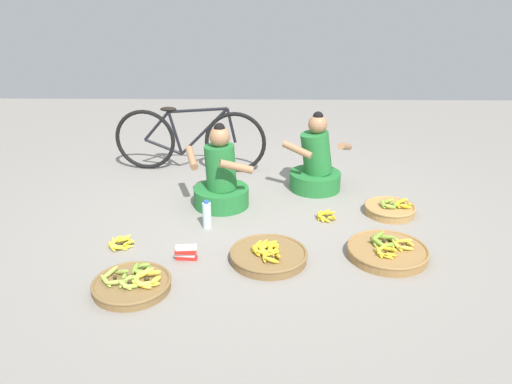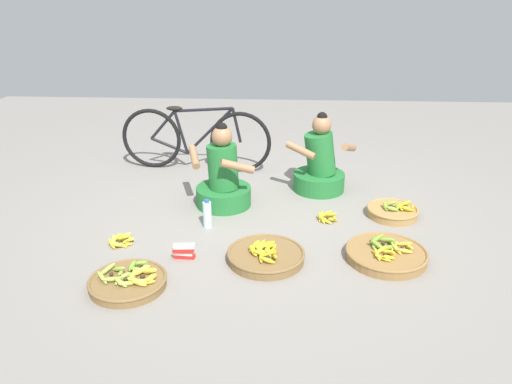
% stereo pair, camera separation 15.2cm
% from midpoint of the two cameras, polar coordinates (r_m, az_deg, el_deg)
% --- Properties ---
extents(ground_plane, '(10.00, 10.00, 0.00)m').
position_cam_midpoint_polar(ground_plane, '(4.47, -0.93, -3.15)').
color(ground_plane, gray).
extents(vendor_woman_front, '(0.66, 0.54, 0.81)m').
position_cam_midpoint_polar(vendor_woman_front, '(4.66, -5.01, 1.36)').
color(vendor_woman_front, '#237233').
rests_on(vendor_woman_front, ground).
extents(vendor_woman_behind, '(0.73, 0.52, 0.81)m').
position_cam_midpoint_polar(vendor_woman_behind, '(5.05, 6.04, 3.10)').
color(vendor_woman_behind, '#237233').
rests_on(vendor_woman_behind, ground).
extents(bicycle_leaning, '(1.70, 0.18, 0.73)m').
position_cam_midpoint_polar(bicycle_leaning, '(5.59, -8.44, 5.97)').
color(bicycle_leaning, black).
rests_on(bicycle_leaning, ground).
extents(banana_basket_back_center, '(0.46, 0.46, 0.15)m').
position_cam_midpoint_polar(banana_basket_back_center, '(4.69, 14.28, -1.90)').
color(banana_basket_back_center, '#A87F47').
rests_on(banana_basket_back_center, ground).
extents(banana_basket_back_left, '(0.60, 0.60, 0.15)m').
position_cam_midpoint_polar(banana_basket_back_left, '(3.81, 0.29, -7.26)').
color(banana_basket_back_left, brown).
rests_on(banana_basket_back_left, ground).
extents(banana_basket_front_left, '(0.55, 0.55, 0.14)m').
position_cam_midpoint_polar(banana_basket_front_left, '(3.60, -15.23, -10.15)').
color(banana_basket_front_left, brown).
rests_on(banana_basket_front_left, ground).
extents(banana_basket_mid_left, '(0.62, 0.62, 0.15)m').
position_cam_midpoint_polar(banana_basket_mid_left, '(3.97, 13.83, -6.63)').
color(banana_basket_mid_left, olive).
rests_on(banana_basket_mid_left, ground).
extents(loose_bananas_near_vendor, '(0.23, 0.24, 0.09)m').
position_cam_midpoint_polar(loose_bananas_near_vendor, '(4.17, -16.31, -5.70)').
color(loose_bananas_near_vendor, yellow).
rests_on(loose_bananas_near_vendor, ground).
extents(loose_bananas_front_right, '(0.20, 0.20, 0.08)m').
position_cam_midpoint_polar(loose_bananas_front_right, '(4.49, 7.09, -2.77)').
color(loose_bananas_front_right, gold).
rests_on(loose_bananas_front_right, ground).
extents(water_bottle, '(0.07, 0.07, 0.26)m').
position_cam_midpoint_polar(water_bottle, '(4.29, -6.67, -2.67)').
color(water_bottle, silver).
rests_on(water_bottle, ground).
extents(packet_carton_stack, '(0.18, 0.07, 0.12)m').
position_cam_midpoint_polar(packet_carton_stack, '(3.86, -9.20, -6.90)').
color(packet_carton_stack, red).
rests_on(packet_carton_stack, ground).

